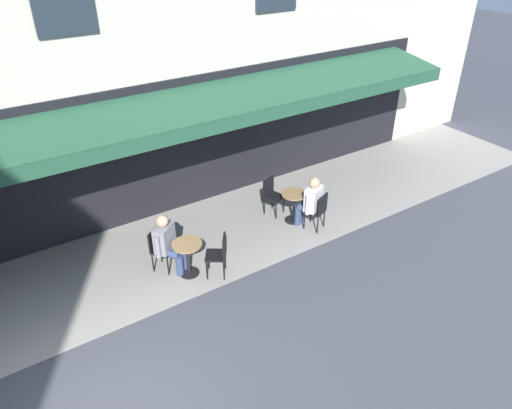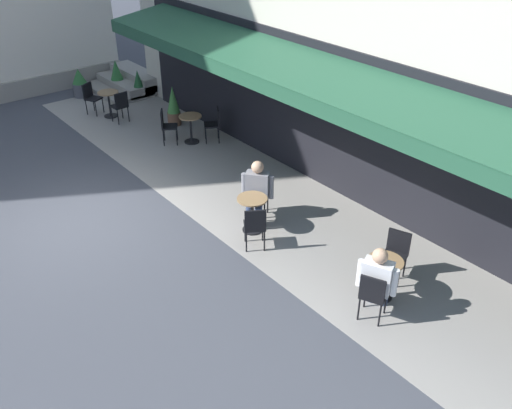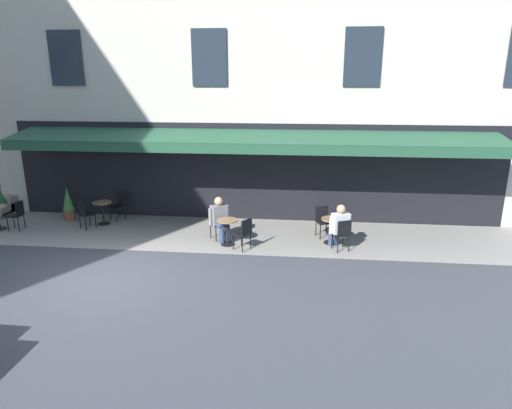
{
  "view_description": "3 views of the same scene",
  "coord_description": "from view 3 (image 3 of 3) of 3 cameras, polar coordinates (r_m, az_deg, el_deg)",
  "views": [
    {
      "loc": [
        0.43,
        4.59,
        6.28
      ],
      "look_at": [
        -3.98,
        -2.19,
        1.33
      ],
      "focal_mm": 33.55,
      "sensor_mm": 36.0,
      "label": 1
    },
    {
      "loc": [
        -9.77,
        3.26,
        6.15
      ],
      "look_at": [
        -3.02,
        -2.22,
        0.92
      ],
      "focal_mm": 38.68,
      "sensor_mm": 36.0,
      "label": 2
    },
    {
      "loc": [
        -4.6,
        9.15,
        4.61
      ],
      "look_at": [
        -3.32,
        -3.07,
        1.06
      ],
      "focal_mm": 30.91,
      "sensor_mm": 36.0,
      "label": 3
    }
  ],
  "objects": [
    {
      "name": "cafe_chair_black_facing_street",
      "position": [
        12.09,
        -1.56,
        -3.5
      ],
      "size": [
        0.56,
        0.56,
        0.91
      ],
      "color": "black",
      "rests_on": "ground_plane"
    },
    {
      "name": "seated_patron_in_white",
      "position": [
        12.37,
        10.68,
        -2.61
      ],
      "size": [
        0.61,
        0.62,
        1.29
      ],
      "color": "navy",
      "rests_on": "ground_plane"
    },
    {
      "name": "cafe_chair_black_corner_left",
      "position": [
        15.4,
        -17.31,
        0.09
      ],
      "size": [
        0.55,
        0.55,
        0.91
      ],
      "color": "black",
      "rests_on": "ground_plane"
    },
    {
      "name": "cafe_chair_black_under_awning",
      "position": [
        14.77,
        -21.33,
        -0.97
      ],
      "size": [
        0.55,
        0.55,
        0.91
      ],
      "color": "black",
      "rests_on": "ground_plane"
    },
    {
      "name": "cafe_table_streetside",
      "position": [
        12.78,
        9.74,
        -2.91
      ],
      "size": [
        0.6,
        0.6,
        0.75
      ],
      "color": "black",
      "rests_on": "ground_plane"
    },
    {
      "name": "cafe_chair_black_by_window",
      "position": [
        13.31,
        8.63,
        -1.83
      ],
      "size": [
        0.52,
        0.52,
        0.91
      ],
      "color": "black",
      "rests_on": "ground_plane"
    },
    {
      "name": "cafe_building_facade",
      "position": [
        18.87,
        4.49,
        24.86
      ],
      "size": [
        20.0,
        10.7,
        15.0
      ],
      "color": "beige",
      "rests_on": "ground_plane"
    },
    {
      "name": "potted_plant_mid_terrace",
      "position": [
        15.91,
        -23.13,
        0.03
      ],
      "size": [
        0.37,
        0.37,
        1.13
      ],
      "color": "brown",
      "rests_on": "ground_plane"
    },
    {
      "name": "cafe_chair_black_near_door",
      "position": [
        13.03,
        -5.09,
        -2.1
      ],
      "size": [
        0.56,
        0.56,
        0.91
      ],
      "color": "black",
      "rests_on": "ground_plane"
    },
    {
      "name": "ground_plane",
      "position": [
        11.23,
        -19.06,
        -9.05
      ],
      "size": [
        70.0,
        70.0,
        0.0
      ],
      "primitive_type": "plane",
      "color": "#42444C"
    },
    {
      "name": "sidewalk_cafe_terrace",
      "position": [
        13.44,
        -0.15,
        -3.92
      ],
      "size": [
        20.5,
        3.2,
        0.01
      ],
      "primitive_type": "cube",
      "color": "gray",
      "rests_on": "ground_plane"
    },
    {
      "name": "cafe_table_far_end",
      "position": [
        12.52,
        -3.73,
        -3.11
      ],
      "size": [
        0.6,
        0.6,
        0.75
      ],
      "color": "black",
      "rests_on": "ground_plane"
    },
    {
      "name": "cafe_table_near_entrance",
      "position": [
        15.08,
        -19.23,
        -0.64
      ],
      "size": [
        0.6,
        0.6,
        0.75
      ],
      "color": "black",
      "rests_on": "ground_plane"
    },
    {
      "name": "potted_plant_entrance_left",
      "position": [
        17.54,
        -29.99,
        0.18
      ],
      "size": [
        0.35,
        0.35,
        0.91
      ],
      "color": "#4C4C51",
      "rests_on": "ground_plane"
    },
    {
      "name": "cafe_chair_black_corner_right",
      "position": [
        15.6,
        -28.51,
        -0.97
      ],
      "size": [
        0.43,
        0.43,
        0.91
      ],
      "color": "black",
      "rests_on": "ground_plane"
    },
    {
      "name": "seated_companion_in_grey",
      "position": [
        12.8,
        -4.65,
        -1.71
      ],
      "size": [
        0.62,
        0.64,
        1.31
      ],
      "color": "navy",
      "rests_on": "ground_plane"
    },
    {
      "name": "cafe_chair_black_back_row",
      "position": [
        12.24,
        11.12,
        -3.56
      ],
      "size": [
        0.53,
        0.53,
        0.91
      ],
      "color": "black",
      "rests_on": "ground_plane"
    }
  ]
}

